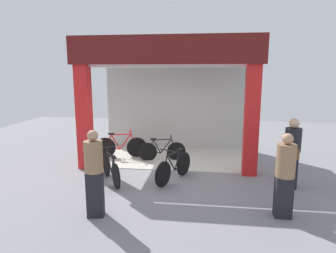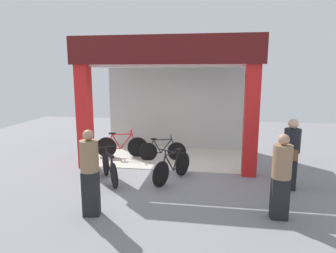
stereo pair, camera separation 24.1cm
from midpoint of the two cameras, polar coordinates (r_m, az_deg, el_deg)
name	(u,v)px [view 1 (the left image)]	position (r m, az deg, el deg)	size (l,w,h in m)	color
ground_plane	(165,171)	(8.52, -1.40, -8.44)	(17.99, 17.99, 0.00)	gray
shop_facade	(171,97)	(9.44, -0.18, 5.69)	(5.20, 2.96, 3.70)	beige
bicycle_inside_0	(121,146)	(9.81, -9.67, -3.77)	(1.68, 0.46, 0.93)	black
bicycle_inside_1	(162,151)	(9.35, -1.92, -4.62)	(1.46, 0.43, 0.82)	black
bicycle_parked_0	(174,167)	(7.67, 0.25, -7.83)	(0.75, 1.46, 0.89)	black
bicycle_parked_1	(111,169)	(7.74, -11.75, -7.98)	(0.88, 1.33, 0.86)	black
pedestrian_0	(292,152)	(7.63, 21.86, -4.52)	(0.39, 0.61, 1.69)	black
pedestrian_1	(94,173)	(5.91, -15.08, -8.51)	(0.41, 0.41, 1.70)	black
pedestrian_2	(285,175)	(6.05, 20.41, -8.62)	(0.36, 0.36, 1.65)	black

